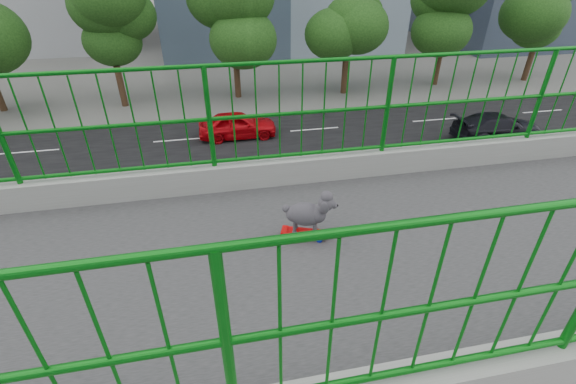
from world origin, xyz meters
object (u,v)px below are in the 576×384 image
(poodle, at_px, (308,212))
(car_4, at_px, (237,125))
(car_1, at_px, (75,243))
(car_5, at_px, (536,244))
(car_3, at_px, (497,127))
(skateboard, at_px, (305,233))
(car_2, at_px, (515,152))

(poodle, height_order, car_4, poodle)
(car_1, xyz_separation_m, car_5, (3.20, 15.56, 0.03))
(poodle, bearing_deg, car_5, 140.57)
(car_3, bearing_deg, car_5, 150.60)
(skateboard, relative_size, car_1, 0.11)
(skateboard, xyz_separation_m, car_1, (-8.88, -5.90, -6.31))
(poodle, distance_m, car_3, 22.43)
(car_1, bearing_deg, car_3, 106.97)
(skateboard, relative_size, car_4, 0.11)
(skateboard, relative_size, car_5, 0.10)
(skateboard, height_order, car_5, skateboard)
(poodle, xyz_separation_m, car_3, (-15.29, 15.04, -6.54))
(poodle, xyz_separation_m, car_4, (-18.49, 0.51, -6.54))
(car_2, xyz_separation_m, car_5, (6.40, -4.10, -0.03))
(car_3, bearing_deg, car_2, 157.70)
(car_2, bearing_deg, car_1, 99.25)
(poodle, xyz_separation_m, car_5, (-5.69, 9.63, -6.52))
(car_2, bearing_deg, car_3, -22.30)
(car_1, bearing_deg, car_5, 78.38)
(car_1, xyz_separation_m, car_4, (-9.60, 6.44, 0.01))
(car_4, bearing_deg, poodle, 178.42)
(skateboard, bearing_deg, car_4, -161.68)
(car_3, relative_size, car_4, 1.17)
(car_3, bearing_deg, poodle, 135.48)
(skateboard, distance_m, car_2, 19.34)
(car_1, relative_size, car_4, 1.01)
(car_4, bearing_deg, car_3, -102.42)
(poodle, xyz_separation_m, car_2, (-12.09, 13.73, -6.49))
(skateboard, xyz_separation_m, car_2, (-12.08, 13.75, -6.24))
(car_4, bearing_deg, skateboard, 178.33)
(car_4, bearing_deg, car_2, -115.84)
(car_2, height_order, car_3, car_2)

